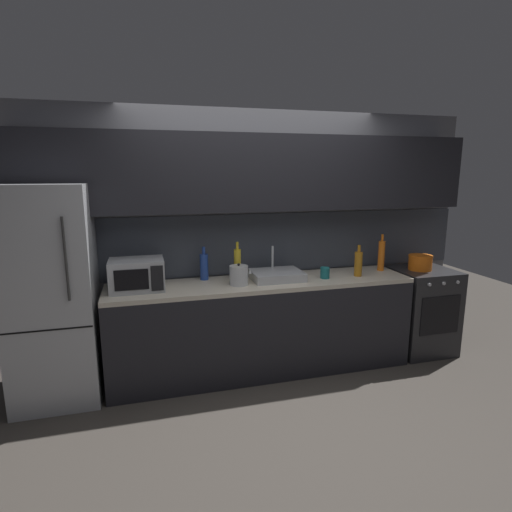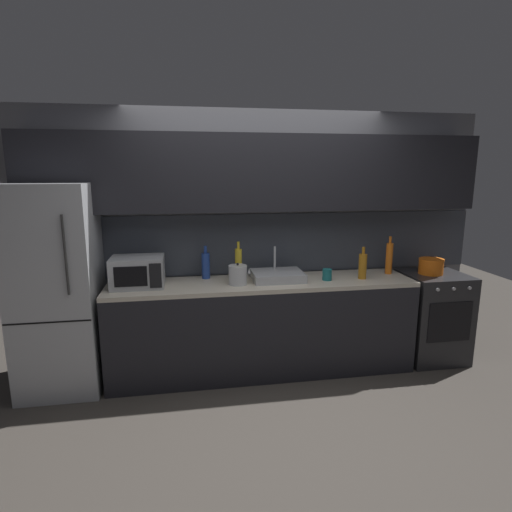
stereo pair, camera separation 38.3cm
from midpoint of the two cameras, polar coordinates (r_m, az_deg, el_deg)
ground_plane at (r=3.47m, az=1.98°, el=-21.90°), size 10.00×10.00×0.00m
back_wall at (r=4.07m, az=-2.95°, el=6.41°), size 4.61×0.44×2.50m
counter_run at (r=4.04m, az=-1.85°, el=-9.69°), size 2.87×0.60×0.90m
refrigerator at (r=3.91m, az=-28.82°, el=-4.78°), size 0.68×0.69×1.82m
oven_range at (r=4.75m, az=19.60°, el=-7.06°), size 0.60×0.62×0.90m
microwave at (r=3.79m, az=-18.91°, el=-2.49°), size 0.46×0.35×0.27m
sink_basin at (r=3.95m, az=0.09°, el=-2.68°), size 0.48×0.38×0.30m
kettle at (r=3.77m, az=-5.28°, el=-2.69°), size 0.20×0.17×0.20m
wine_bottle_blue at (r=3.98m, az=-9.91°, el=-1.44°), size 0.08×0.08×0.32m
wine_bottle_yellow at (r=3.94m, az=-5.36°, el=-1.11°), size 0.07×0.07×0.36m
wine_bottle_orange at (r=4.42m, az=14.54°, el=0.07°), size 0.07×0.07×0.38m
wine_bottle_amber at (r=4.14m, az=11.37°, el=-1.04°), size 0.08×0.08×0.31m
mug_teal at (r=4.01m, az=6.80°, el=-2.36°), size 0.09×0.09×0.11m
cooking_pot at (r=4.59m, az=19.50°, el=-0.87°), size 0.24×0.24×0.16m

